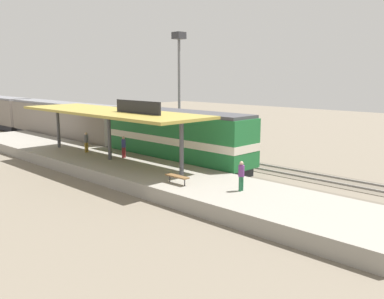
% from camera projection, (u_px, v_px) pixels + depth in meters
% --- Properties ---
extents(ground_plane, '(120.00, 120.00, 0.00)m').
position_uv_depth(ground_plane, '(173.00, 159.00, 37.26)').
color(ground_plane, '#706656').
extents(track_near, '(3.20, 110.00, 0.16)m').
position_uv_depth(track_near, '(156.00, 162.00, 35.85)').
color(track_near, '#5F5649').
rests_on(track_near, ground).
extents(track_far, '(3.20, 110.00, 0.16)m').
position_uv_depth(track_far, '(193.00, 155.00, 39.07)').
color(track_far, '#5F5649').
rests_on(track_far, ground).
extents(platform, '(6.00, 44.00, 0.90)m').
position_uv_depth(platform, '(110.00, 165.00, 32.56)').
color(platform, gray).
rests_on(platform, ground).
extents(station_canopy, '(5.20, 18.00, 4.70)m').
position_uv_depth(station_canopy, '(109.00, 113.00, 31.78)').
color(station_canopy, '#47474C').
rests_on(station_canopy, platform).
extents(platform_bench, '(0.44, 1.70, 0.50)m').
position_uv_depth(platform_bench, '(177.00, 177.00, 25.15)').
color(platform_bench, '#333338').
rests_on(platform_bench, platform).
extents(locomotive, '(2.93, 14.43, 4.44)m').
position_uv_depth(locomotive, '(176.00, 137.00, 33.67)').
color(locomotive, '#28282D').
rests_on(locomotive, track_near).
extents(passenger_carriage_front, '(2.90, 20.00, 4.24)m').
position_uv_depth(passenger_carriage_front, '(64.00, 121.00, 46.14)').
color(passenger_carriage_front, '#28282D').
rests_on(passenger_carriage_front, track_near).
extents(light_mast, '(1.10, 1.10, 11.70)m').
position_uv_depth(light_mast, '(179.00, 65.00, 43.45)').
color(light_mast, slate).
rests_on(light_mast, ground).
extents(person_waiting, '(0.34, 0.34, 1.71)m').
position_uv_depth(person_waiting, '(86.00, 141.00, 35.35)').
color(person_waiting, olive).
rests_on(person_waiting, platform).
extents(person_walking, '(0.34, 0.34, 1.71)m').
position_uv_depth(person_walking, '(241.00, 174.00, 23.51)').
color(person_walking, '#23603D').
rests_on(person_walking, platform).
extents(person_boarding, '(0.34, 0.34, 1.71)m').
position_uv_depth(person_boarding, '(124.00, 146.00, 33.00)').
color(person_boarding, maroon).
rests_on(person_boarding, platform).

